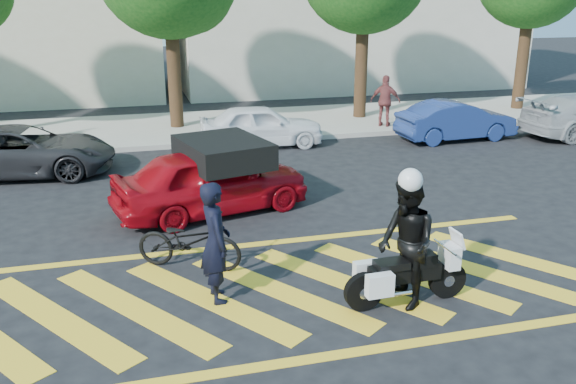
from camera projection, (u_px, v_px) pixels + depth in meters
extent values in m
plane|color=black|center=(249.00, 295.00, 9.41)|extent=(90.00, 90.00, 0.00)
cube|color=#9E998E|center=(177.00, 128.00, 20.39)|extent=(60.00, 5.00, 0.15)
cube|color=yellow|center=(57.00, 319.00, 8.72)|extent=(2.43, 3.21, 0.01)
cube|color=yellow|center=(136.00, 309.00, 8.99)|extent=(2.43, 3.21, 0.01)
cube|color=yellow|center=(210.00, 300.00, 9.26)|extent=(2.43, 3.21, 0.01)
cube|color=yellow|center=(280.00, 291.00, 9.53)|extent=(2.43, 3.21, 0.01)
cube|color=yellow|center=(346.00, 283.00, 9.80)|extent=(2.43, 3.21, 0.01)
cube|color=yellow|center=(409.00, 275.00, 10.07)|extent=(2.43, 3.21, 0.01)
cube|color=yellow|center=(468.00, 267.00, 10.34)|extent=(2.43, 3.21, 0.01)
cube|color=yellow|center=(524.00, 260.00, 10.61)|extent=(2.43, 3.21, 0.01)
cube|color=yellow|center=(279.00, 364.00, 7.66)|extent=(12.00, 0.20, 0.01)
cube|color=yellow|center=(228.00, 247.00, 11.15)|extent=(12.00, 0.20, 0.01)
cylinder|color=black|center=(174.00, 70.00, 19.78)|extent=(0.44, 0.44, 4.00)
cylinder|color=black|center=(361.00, 64.00, 21.37)|extent=(0.44, 0.44, 4.00)
cylinder|color=black|center=(522.00, 59.00, 22.96)|extent=(0.44, 0.44, 4.00)
imported|color=black|center=(215.00, 242.00, 9.01)|extent=(0.50, 0.71, 1.86)
imported|color=black|center=(189.00, 242.00, 10.19)|extent=(1.90, 1.38, 0.95)
cylinder|color=black|center=(364.00, 292.00, 8.89)|extent=(0.59, 0.14, 0.58)
cylinder|color=silver|center=(364.00, 292.00, 8.89)|extent=(0.18, 0.15, 0.18)
cylinder|color=black|center=(447.00, 279.00, 9.27)|extent=(0.59, 0.14, 0.58)
cylinder|color=silver|center=(447.00, 279.00, 9.27)|extent=(0.18, 0.15, 0.18)
cube|color=black|center=(404.00, 272.00, 8.99)|extent=(1.11, 0.27, 0.27)
cube|color=black|center=(421.00, 259.00, 9.01)|extent=(0.41, 0.28, 0.19)
cube|color=black|center=(391.00, 264.00, 8.88)|extent=(0.50, 0.32, 0.11)
cube|color=silver|center=(449.00, 256.00, 9.14)|extent=(0.21, 0.38, 0.35)
cube|color=silver|center=(367.00, 272.00, 9.07)|extent=(0.40, 0.17, 0.34)
cube|color=silver|center=(380.00, 285.00, 8.66)|extent=(0.40, 0.17, 0.34)
imported|color=black|center=(406.00, 244.00, 8.85)|extent=(0.77, 0.97, 1.95)
imported|color=#9B0711|center=(211.00, 180.00, 12.72)|extent=(4.38, 2.62, 1.39)
imported|color=black|center=(22.00, 151.00, 15.33)|extent=(4.71, 2.57, 1.25)
imported|color=white|center=(261.00, 126.00, 18.20)|extent=(3.76, 1.68, 1.26)
imported|color=navy|center=(456.00, 121.00, 18.97)|extent=(3.77, 1.48, 1.22)
imported|color=brown|center=(385.00, 101.00, 20.14)|extent=(1.05, 0.90, 1.69)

